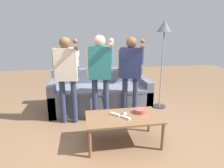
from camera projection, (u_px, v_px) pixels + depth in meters
ground_plane at (116, 143)px, 2.75m from camera, size 12.00×12.00×0.00m
couch at (100, 95)px, 3.97m from camera, size 2.00×0.90×0.80m
coffee_table at (123, 119)px, 2.66m from camera, size 1.05×0.58×0.42m
snack_bowl at (140, 111)px, 2.76m from camera, size 0.17×0.17×0.06m
game_remote_nunchuk at (125, 113)px, 2.68m from camera, size 0.06×0.09×0.05m
floor_lamp at (164, 35)px, 3.70m from camera, size 0.29×0.29×1.80m
player_left at (67, 71)px, 3.14m from camera, size 0.44×0.33×1.50m
player_center at (100, 69)px, 3.19m from camera, size 0.45×0.36×1.53m
player_right at (131, 69)px, 3.33m from camera, size 0.44×0.39×1.49m
game_remote_wand_near at (115, 114)px, 2.68m from camera, size 0.14×0.13×0.03m
game_remote_wand_far at (126, 118)px, 2.57m from camera, size 0.12×0.14×0.03m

